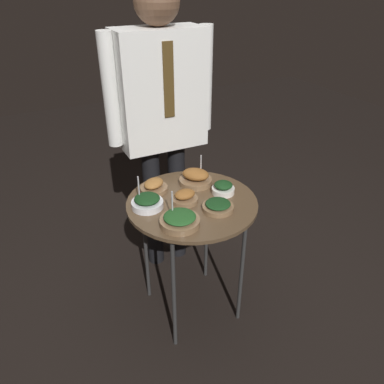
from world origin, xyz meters
The scene contains 10 objects.
ground_plane centered at (0.00, 0.00, 0.00)m, with size 8.00×8.00×0.00m, color black.
serving_cart centered at (0.00, 0.00, 0.65)m, with size 0.62×0.62×0.70m.
bowl_roast_back_left centered at (-0.03, 0.01, 0.73)m, with size 0.12×0.12×0.06m.
bowl_spinach_front_center centered at (-0.13, -0.15, 0.73)m, with size 0.17×0.17×0.15m.
bowl_roast_back_right centered at (-0.12, 0.17, 0.73)m, with size 0.14×0.14×0.06m.
bowl_spinach_far_rim centered at (0.17, 0.00, 0.73)m, with size 0.11×0.11×0.06m.
bowl_spinach_center centered at (0.07, -0.12, 0.72)m, with size 0.14×0.14×0.04m.
bowl_roast_mid_left centered at (0.09, 0.14, 0.74)m, with size 0.17×0.17×0.14m.
bowl_spinach_mid_right centered at (-0.21, 0.05, 0.73)m, with size 0.15×0.15×0.15m.
waiter_figure centered at (0.05, 0.46, 1.03)m, with size 0.60×0.23×1.63m.
Camera 1 is at (-0.67, -1.35, 1.64)m, focal length 35.00 mm.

